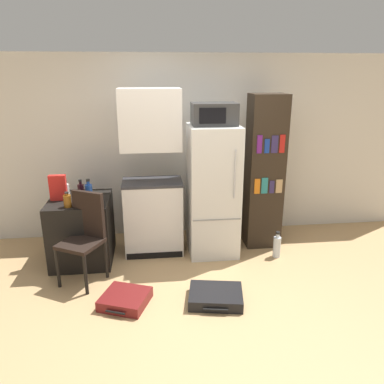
{
  "coord_description": "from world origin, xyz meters",
  "views": [
    {
      "loc": [
        -0.44,
        -3.09,
        2.23
      ],
      "look_at": [
        0.02,
        0.85,
        0.95
      ],
      "focal_mm": 35.0,
      "sensor_mm": 36.0,
      "label": 1
    }
  ],
  "objects_px": {
    "refrigerator": "(213,191)",
    "bottle_amber_beer": "(67,201)",
    "bottle_blue_soda": "(89,194)",
    "suitcase_large_flat": "(125,299)",
    "kitchen_hutch": "(152,180)",
    "bottle_milk_white": "(66,189)",
    "suitcase_small_flat": "(216,296)",
    "bowl": "(83,196)",
    "chair": "(85,230)",
    "side_table": "(82,230)",
    "cereal_box": "(58,188)",
    "bottle_wine_dark": "(81,193)",
    "microwave": "(214,114)",
    "water_bottle_front": "(277,246)",
    "bookshelf": "(264,173)"
  },
  "relations": [
    {
      "from": "cereal_box",
      "to": "suitcase_small_flat",
      "type": "height_order",
      "value": "cereal_box"
    },
    {
      "from": "cereal_box",
      "to": "bottle_wine_dark",
      "type": "bearing_deg",
      "value": -22.92
    },
    {
      "from": "kitchen_hutch",
      "to": "bottle_amber_beer",
      "type": "height_order",
      "value": "kitchen_hutch"
    },
    {
      "from": "bookshelf",
      "to": "water_bottle_front",
      "type": "height_order",
      "value": "bookshelf"
    },
    {
      "from": "bookshelf",
      "to": "chair",
      "type": "distance_m",
      "value": 2.32
    },
    {
      "from": "bottle_blue_soda",
      "to": "bowl",
      "type": "bearing_deg",
      "value": 115.6
    },
    {
      "from": "suitcase_large_flat",
      "to": "water_bottle_front",
      "type": "xyz_separation_m",
      "value": [
        1.84,
        0.81,
        0.09
      ]
    },
    {
      "from": "suitcase_large_flat",
      "to": "bottle_milk_white",
      "type": "bearing_deg",
      "value": 142.26
    },
    {
      "from": "side_table",
      "to": "bottle_blue_soda",
      "type": "xyz_separation_m",
      "value": [
        0.16,
        -0.2,
        0.52
      ]
    },
    {
      "from": "refrigerator",
      "to": "cereal_box",
      "type": "distance_m",
      "value": 1.85
    },
    {
      "from": "kitchen_hutch",
      "to": "cereal_box",
      "type": "distance_m",
      "value": 1.1
    },
    {
      "from": "side_table",
      "to": "suitcase_large_flat",
      "type": "bearing_deg",
      "value": -61.45
    },
    {
      "from": "refrigerator",
      "to": "microwave",
      "type": "height_order",
      "value": "microwave"
    },
    {
      "from": "refrigerator",
      "to": "bottle_milk_white",
      "type": "relative_size",
      "value": 10.35
    },
    {
      "from": "bottle_blue_soda",
      "to": "bottle_wine_dark",
      "type": "relative_size",
      "value": 1.08
    },
    {
      "from": "bowl",
      "to": "refrigerator",
      "type": "bearing_deg",
      "value": 0.45
    },
    {
      "from": "refrigerator",
      "to": "bowl",
      "type": "xyz_separation_m",
      "value": [
        -1.58,
        -0.01,
        0.0
      ]
    },
    {
      "from": "bottle_wine_dark",
      "to": "suitcase_large_flat",
      "type": "bearing_deg",
      "value": -60.83
    },
    {
      "from": "microwave",
      "to": "suitcase_large_flat",
      "type": "relative_size",
      "value": 0.94
    },
    {
      "from": "side_table",
      "to": "kitchen_hutch",
      "type": "distance_m",
      "value": 1.04
    },
    {
      "from": "refrigerator",
      "to": "cereal_box",
      "type": "xyz_separation_m",
      "value": [
        -1.84,
        -0.07,
        0.13
      ]
    },
    {
      "from": "bottle_wine_dark",
      "to": "water_bottle_front",
      "type": "xyz_separation_m",
      "value": [
        2.34,
        -0.09,
        -0.76
      ]
    },
    {
      "from": "cereal_box",
      "to": "chair",
      "type": "relative_size",
      "value": 0.3
    },
    {
      "from": "bowl",
      "to": "chair",
      "type": "height_order",
      "value": "chair"
    },
    {
      "from": "microwave",
      "to": "suitcase_small_flat",
      "type": "xyz_separation_m",
      "value": [
        -0.15,
        -1.14,
        -1.7
      ]
    },
    {
      "from": "side_table",
      "to": "chair",
      "type": "xyz_separation_m",
      "value": [
        0.12,
        -0.47,
        0.19
      ]
    },
    {
      "from": "bottle_milk_white",
      "to": "water_bottle_front",
      "type": "relative_size",
      "value": 0.46
    },
    {
      "from": "refrigerator",
      "to": "bottle_amber_beer",
      "type": "xyz_separation_m",
      "value": [
        -1.69,
        -0.33,
        0.05
      ]
    },
    {
      "from": "refrigerator",
      "to": "suitcase_large_flat",
      "type": "relative_size",
      "value": 2.91
    },
    {
      "from": "bottle_blue_soda",
      "to": "suitcase_large_flat",
      "type": "relative_size",
      "value": 0.53
    },
    {
      "from": "bowl",
      "to": "chair",
      "type": "distance_m",
      "value": 0.57
    },
    {
      "from": "side_table",
      "to": "cereal_box",
      "type": "xyz_separation_m",
      "value": [
        -0.22,
        -0.01,
        0.55
      ]
    },
    {
      "from": "kitchen_hutch",
      "to": "bottle_blue_soda",
      "type": "xyz_separation_m",
      "value": [
        -0.71,
        -0.35,
        -0.03
      ]
    },
    {
      "from": "water_bottle_front",
      "to": "suitcase_small_flat",
      "type": "bearing_deg",
      "value": -137.09
    },
    {
      "from": "microwave",
      "to": "bottle_amber_beer",
      "type": "relative_size",
      "value": 2.98
    },
    {
      "from": "bottle_blue_soda",
      "to": "bookshelf",
      "type": "bearing_deg",
      "value": 10.52
    },
    {
      "from": "chair",
      "to": "kitchen_hutch",
      "type": "bearing_deg",
      "value": 68.37
    },
    {
      "from": "bowl",
      "to": "suitcase_small_flat",
      "type": "bearing_deg",
      "value": -38.27
    },
    {
      "from": "water_bottle_front",
      "to": "cereal_box",
      "type": "bearing_deg",
      "value": 175.48
    },
    {
      "from": "bowl",
      "to": "cereal_box",
      "type": "distance_m",
      "value": 0.29
    },
    {
      "from": "bottle_milk_white",
      "to": "bottle_amber_beer",
      "type": "bearing_deg",
      "value": -76.88
    },
    {
      "from": "bottle_milk_white",
      "to": "suitcase_small_flat",
      "type": "height_order",
      "value": "bottle_milk_white"
    },
    {
      "from": "water_bottle_front",
      "to": "bowl",
      "type": "bearing_deg",
      "value": 173.55
    },
    {
      "from": "bottle_milk_white",
      "to": "bottle_blue_soda",
      "type": "relative_size",
      "value": 0.53
    },
    {
      "from": "side_table",
      "to": "suitcase_large_flat",
      "type": "height_order",
      "value": "side_table"
    },
    {
      "from": "bottle_milk_white",
      "to": "suitcase_large_flat",
      "type": "distance_m",
      "value": 1.65
    },
    {
      "from": "side_table",
      "to": "kitchen_hutch",
      "type": "height_order",
      "value": "kitchen_hutch"
    },
    {
      "from": "cereal_box",
      "to": "chair",
      "type": "xyz_separation_m",
      "value": [
        0.35,
        -0.46,
        -0.36
      ]
    },
    {
      "from": "kitchen_hutch",
      "to": "bowl",
      "type": "bearing_deg",
      "value": -173.55
    },
    {
      "from": "kitchen_hutch",
      "to": "suitcase_small_flat",
      "type": "bearing_deg",
      "value": -64.01
    }
  ]
}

